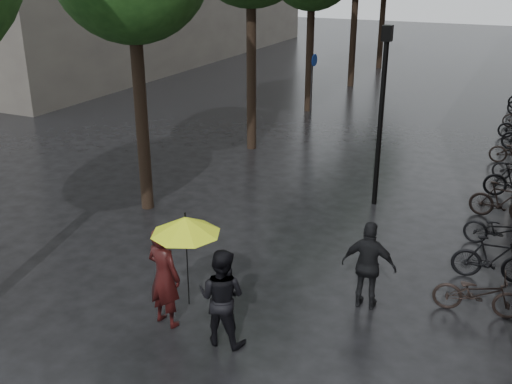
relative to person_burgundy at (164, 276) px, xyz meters
The scene contains 6 objects.
person_burgundy is the anchor object (origin of this frame).
person_black 1.20m from the person_burgundy, ahead, with size 0.86×0.67×1.76m, color black.
lime_umbrella 1.28m from the person_burgundy, ahead, with size 1.19×1.19×1.74m.
pedestrian_walking 3.77m from the person_burgundy, 33.59° to the left, with size 1.03×0.43×1.75m, color black.
lamp_post 7.70m from the person_burgundy, 74.82° to the left, with size 0.24×0.24×4.69m.
cycle_sign 15.30m from the person_burgundy, 100.40° to the left, with size 0.14×0.48×2.66m.
Camera 1 is at (4.79, -5.10, 6.22)m, focal length 42.00 mm.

